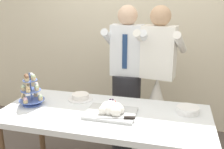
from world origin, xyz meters
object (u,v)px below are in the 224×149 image
at_px(person_bride, 156,107).
at_px(round_cake, 80,97).
at_px(cupcake_stand, 31,92).
at_px(main_cake_tray, 111,110).
at_px(plate_stack, 188,110).
at_px(dessert_table, 104,120).
at_px(person_groom, 126,89).

bearing_deg(person_bride, round_cake, -146.85).
bearing_deg(cupcake_stand, main_cake_tray, -1.95).
xyz_separation_m(cupcake_stand, round_cake, (0.39, 0.23, -0.10)).
xyz_separation_m(plate_stack, round_cake, (-1.00, 0.06, -0.00)).
xyz_separation_m(cupcake_stand, person_bride, (1.08, 0.69, -0.32)).
bearing_deg(cupcake_stand, dessert_table, -0.00).
relative_size(cupcake_stand, main_cake_tray, 0.70).
bearing_deg(dessert_table, cupcake_stand, 180.00).
bearing_deg(round_cake, cupcake_stand, -149.20).
bearing_deg(person_groom, round_cake, -126.00).
height_order(main_cake_tray, round_cake, main_cake_tray).
relative_size(dessert_table, round_cake, 7.50).
relative_size(plate_stack, person_bride, 0.12).
relative_size(cupcake_stand, plate_stack, 1.58).
xyz_separation_m(round_cake, person_bride, (0.70, 0.45, -0.22)).
xyz_separation_m(plate_stack, person_bride, (-0.30, 0.51, -0.22)).
distance_m(main_cake_tray, person_bride, 0.81).
xyz_separation_m(round_cake, person_groom, (0.36, 0.49, -0.05)).
height_order(dessert_table, person_groom, person_groom).
xyz_separation_m(cupcake_stand, person_groom, (0.74, 0.72, -0.15)).
xyz_separation_m(dessert_table, person_groom, (0.05, 0.72, 0.05)).
height_order(cupcake_stand, round_cake, cupcake_stand).
height_order(plate_stack, person_groom, person_groom).
distance_m(main_cake_tray, round_cake, 0.46).
bearing_deg(main_cake_tray, cupcake_stand, 178.05).
distance_m(dessert_table, cupcake_stand, 0.72).
bearing_deg(round_cake, person_bride, 33.15).
relative_size(cupcake_stand, round_cake, 1.27).
distance_m(round_cake, person_groom, 0.61).
xyz_separation_m(dessert_table, main_cake_tray, (0.07, -0.03, 0.12)).
relative_size(main_cake_tray, plate_stack, 2.24).
xyz_separation_m(dessert_table, person_bride, (0.39, 0.69, -0.12)).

